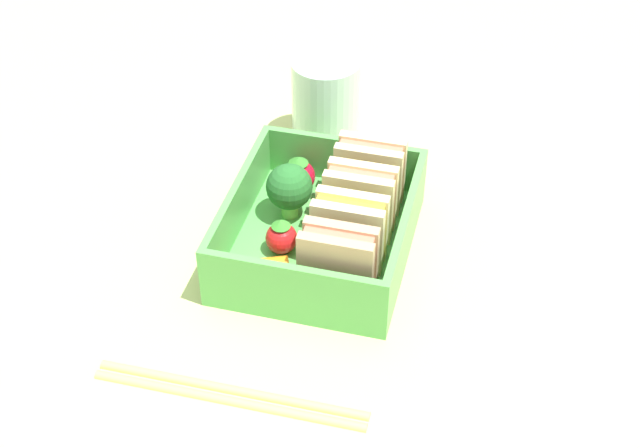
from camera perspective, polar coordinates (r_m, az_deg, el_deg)
ground_plane at (r=72.05cm, az=0.00°, el=-2.23°), size 120.00×120.00×2.00cm
bento_tray at (r=70.96cm, az=0.00°, el=-1.28°), size 16.44×14.03×1.20cm
bento_rim at (r=69.19cm, az=0.00°, el=0.37°), size 16.44×14.03×4.18cm
sandwich_left at (r=72.36cm, az=3.20°, el=3.26°), size 2.61×5.50×5.88cm
sandwich_center_left at (r=69.54cm, az=2.57°, el=1.48°), size 2.61×5.50×5.88cm
sandwich_center at (r=66.81cm, az=1.89°, el=-0.45°), size 2.61×5.50×5.88cm
sandwich_center_right at (r=64.17cm, az=1.15°, el=-2.53°), size 2.61×5.50×5.88cm
strawberry_far_left at (r=74.39cm, az=-1.38°, el=3.14°), size 2.80×2.80×3.40cm
broccoli_floret at (r=71.06cm, az=-1.98°, el=2.33°), size 3.76×3.76×4.77cm
strawberry_left at (r=68.69cm, az=-2.49°, el=-0.83°), size 2.49×2.49×3.09cm
carrot_stick_far_left at (r=67.03cm, az=-4.07°, el=-2.88°), size 3.31×5.04×1.57cm
chopstick_pair at (r=61.38cm, az=-5.79°, el=-10.68°), size 1.89×19.11×0.70cm
drinking_glass at (r=80.85cm, az=0.35°, el=7.82°), size 6.07×6.07×8.27cm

